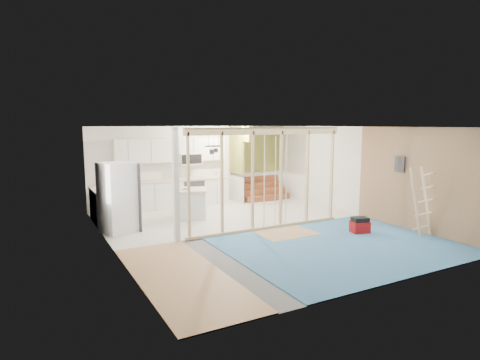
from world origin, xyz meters
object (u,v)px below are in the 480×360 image
island (191,204)px  toolbox (360,226)px  ladder (422,202)px  fridge (118,198)px

island → toolbox: 4.61m
toolbox → ladder: ladder is taller
fridge → ladder: size_ratio=1.05×
toolbox → fridge: bearing=165.7°
fridge → toolbox: size_ratio=3.59×
fridge → island: bearing=-4.1°
island → ladder: ladder is taller
ladder → toolbox: bearing=158.7°
fridge → island: fridge is taller
island → toolbox: bearing=-27.4°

